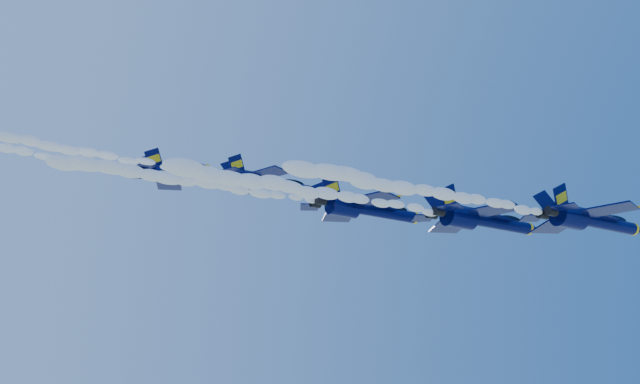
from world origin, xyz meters
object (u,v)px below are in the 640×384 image
jet_second (482,220)px  jet_fourth (268,182)px  jet_third (367,209)px  jet_fifth (189,178)px  jet_lead (590,220)px

jet_second → jet_fourth: size_ratio=1.22×
jet_second → jet_fourth: 28.80m
jet_third → jet_fifth: jet_fifth is taller
jet_second → jet_fourth: (-21.79, 17.63, 6.63)m
jet_third → jet_fourth: jet_fourth is taller
jet_third → jet_fourth: 13.90m
jet_second → jet_fourth: bearing=141.0°
jet_second → jet_fifth: (-29.82, 26.92, 8.76)m
jet_second → jet_third: bearing=131.0°
jet_lead → jet_third: jet_third is taller
jet_fifth → jet_lead: bearing=-44.6°
jet_third → jet_fourth: (-11.88, 6.22, 3.65)m
jet_second → jet_third: jet_third is taller
jet_lead → jet_fourth: jet_fourth is taller
jet_lead → jet_second: bearing=127.3°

